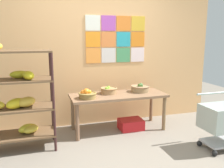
# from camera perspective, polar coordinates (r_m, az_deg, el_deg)

# --- Properties ---
(ground) EXTENTS (9.10, 9.10, 0.00)m
(ground) POSITION_cam_1_polar(r_m,az_deg,el_deg) (3.24, 3.76, -18.01)
(ground) COLOR gray
(back_wall_with_art) EXTENTS (4.49, 0.07, 2.72)m
(back_wall_with_art) POSITION_cam_1_polar(r_m,az_deg,el_deg) (4.35, -3.48, 8.26)
(back_wall_with_art) COLOR #E3A96C
(back_wall_with_art) RESTS_ON ground
(banana_shelf_unit) EXTENTS (1.07, 0.49, 1.55)m
(banana_shelf_unit) POSITION_cam_1_polar(r_m,az_deg,el_deg) (3.54, -22.46, -1.76)
(banana_shelf_unit) COLOR #381E1D
(banana_shelf_unit) RESTS_ON ground
(display_table) EXTENTS (1.60, 0.61, 0.62)m
(display_table) POSITION_cam_1_polar(r_m,az_deg,el_deg) (4.08, 1.49, -3.47)
(display_table) COLOR #826043
(display_table) RESTS_ON ground
(fruit_basket_back_right) EXTENTS (0.33, 0.33, 0.15)m
(fruit_basket_back_right) POSITION_cam_1_polar(r_m,az_deg,el_deg) (4.26, 6.64, -0.98)
(fruit_basket_back_right) COLOR #947750
(fruit_basket_back_right) RESTS_ON display_table
(fruit_basket_back_left) EXTENTS (0.29, 0.29, 0.16)m
(fruit_basket_back_left) POSITION_cam_1_polar(r_m,az_deg,el_deg) (3.80, -5.87, -2.41)
(fruit_basket_back_left) COLOR olive
(fruit_basket_back_left) RESTS_ON display_table
(fruit_basket_left) EXTENTS (0.28, 0.28, 0.12)m
(fruit_basket_left) POSITION_cam_1_polar(r_m,az_deg,el_deg) (4.10, -0.79, -1.47)
(fruit_basket_left) COLOR #A0794E
(fruit_basket_left) RESTS_ON display_table
(produce_crate_under_table) EXTENTS (0.40, 0.31, 0.18)m
(produce_crate_under_table) POSITION_cam_1_polar(r_m,az_deg,el_deg) (4.25, 4.45, -9.43)
(produce_crate_under_table) COLOR red
(produce_crate_under_table) RESTS_ON ground
(shopping_cart) EXTENTS (0.51, 0.46, 0.77)m
(shopping_cart) POSITION_cam_1_polar(r_m,az_deg,el_deg) (3.73, 24.29, -7.59)
(shopping_cart) COLOR black
(shopping_cart) RESTS_ON ground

